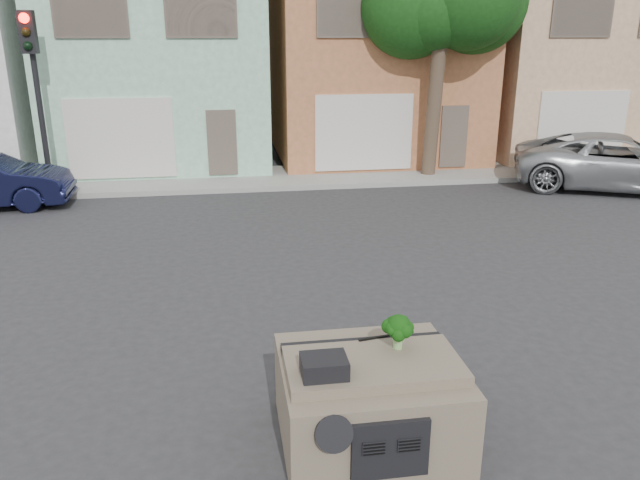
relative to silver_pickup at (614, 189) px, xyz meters
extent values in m
plane|color=#303033|center=(-10.09, -7.74, 0.00)|extent=(120.00, 120.00, 0.00)
cube|color=gray|center=(-10.09, 2.76, 0.07)|extent=(40.00, 3.00, 0.15)
cube|color=#A1D7B5|center=(-13.59, 6.76, 3.77)|extent=(7.20, 8.20, 7.55)
cube|color=#B36C43|center=(-6.09, 6.76, 3.77)|extent=(7.20, 8.20, 7.55)
cube|color=tan|center=(1.41, 6.76, 3.77)|extent=(7.20, 8.20, 7.55)
imported|color=#A2A5A9|center=(0.00, 0.00, 0.00)|extent=(6.51, 4.92, 1.64)
cube|color=black|center=(-16.59, 1.76, 2.55)|extent=(0.40, 0.40, 5.10)
cube|color=#144112|center=(-5.09, 2.06, 4.25)|extent=(4.40, 4.00, 8.50)
cube|color=#6D604F|center=(-10.09, -10.74, 0.56)|extent=(2.00, 1.80, 1.12)
cube|color=black|center=(-10.67, -11.09, 1.22)|extent=(0.48, 0.38, 0.20)
cube|color=black|center=(-9.81, -10.36, 1.13)|extent=(0.69, 0.15, 0.02)
cube|color=#0D3309|center=(-9.75, -10.64, 1.33)|extent=(0.41, 0.41, 0.42)
camera|label=1|loc=(-11.59, -16.74, 4.53)|focal=35.00mm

